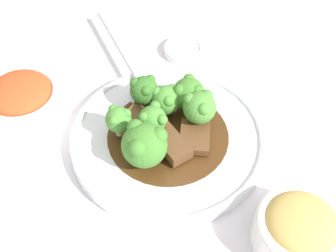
% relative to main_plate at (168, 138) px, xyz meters
% --- Properties ---
extents(ground_plane, '(4.00, 4.00, 0.00)m').
position_rel_main_plate_xyz_m(ground_plane, '(0.00, 0.00, -0.01)').
color(ground_plane, silver).
extents(main_plate, '(0.26, 0.26, 0.02)m').
position_rel_main_plate_xyz_m(main_plate, '(0.00, 0.00, 0.00)').
color(main_plate, white).
rests_on(main_plate, ground_plane).
extents(beef_strip_0, '(0.07, 0.05, 0.01)m').
position_rel_main_plate_xyz_m(beef_strip_0, '(-0.01, 0.04, 0.02)').
color(beef_strip_0, brown).
rests_on(beef_strip_0, main_plate).
extents(beef_strip_1, '(0.06, 0.06, 0.01)m').
position_rel_main_plate_xyz_m(beef_strip_1, '(0.02, -0.03, 0.01)').
color(beef_strip_1, brown).
rests_on(beef_strip_1, main_plate).
extents(beef_strip_2, '(0.04, 0.07, 0.02)m').
position_rel_main_plate_xyz_m(beef_strip_2, '(-0.01, -0.01, 0.02)').
color(beef_strip_2, brown).
rests_on(beef_strip_2, main_plate).
extents(broccoli_floret_0, '(0.04, 0.04, 0.04)m').
position_rel_main_plate_xyz_m(broccoli_floret_0, '(0.03, 0.03, 0.03)').
color(broccoli_floret_0, '#7FA84C').
rests_on(broccoli_floret_0, main_plate).
extents(broccoli_floret_1, '(0.04, 0.04, 0.04)m').
position_rel_main_plate_xyz_m(broccoli_floret_1, '(-0.01, 0.02, 0.04)').
color(broccoli_floret_1, '#8EB756').
rests_on(broccoli_floret_1, main_plate).
extents(broccoli_floret_2, '(0.06, 0.06, 0.06)m').
position_rel_main_plate_xyz_m(broccoli_floret_2, '(-0.05, -0.01, 0.04)').
color(broccoli_floret_2, '#7FA84C').
rests_on(broccoli_floret_2, main_plate).
extents(broccoli_floret_3, '(0.04, 0.04, 0.05)m').
position_rel_main_plate_xyz_m(broccoli_floret_3, '(0.04, -0.02, 0.04)').
color(broccoli_floret_3, '#8EB756').
rests_on(broccoli_floret_3, main_plate).
extents(broccoli_floret_4, '(0.04, 0.04, 0.05)m').
position_rel_main_plate_xyz_m(broccoli_floret_4, '(0.05, 0.01, 0.04)').
color(broccoli_floret_4, '#7FA84C').
rests_on(broccoli_floret_4, main_plate).
extents(broccoli_floret_5, '(0.03, 0.03, 0.04)m').
position_rel_main_plate_xyz_m(broccoli_floret_5, '(-0.04, 0.05, 0.04)').
color(broccoli_floret_5, '#8EB756').
rests_on(broccoli_floret_5, main_plate).
extents(broccoli_floret_6, '(0.04, 0.04, 0.05)m').
position_rel_main_plate_xyz_m(broccoli_floret_6, '(0.01, 0.06, 0.04)').
color(broccoli_floret_6, '#8EB756').
rests_on(broccoli_floret_6, main_plate).
extents(serving_spoon, '(0.12, 0.24, 0.01)m').
position_rel_main_plate_xyz_m(serving_spoon, '(0.03, 0.08, 0.02)').
color(serving_spoon, '#B7B7BC').
rests_on(serving_spoon, main_plate).
extents(side_bowl_kimchi, '(0.11, 0.11, 0.06)m').
position_rel_main_plate_xyz_m(side_bowl_kimchi, '(-0.10, 0.18, 0.02)').
color(side_bowl_kimchi, white).
rests_on(side_bowl_kimchi, ground_plane).
extents(side_bowl_appetizer, '(0.10, 0.10, 0.06)m').
position_rel_main_plate_xyz_m(side_bowl_appetizer, '(-0.01, -0.20, 0.02)').
color(side_bowl_appetizer, white).
rests_on(side_bowl_appetizer, ground_plane).
extents(sauce_dish, '(0.06, 0.06, 0.01)m').
position_rel_main_plate_xyz_m(sauce_dish, '(0.15, 0.11, -0.00)').
color(sauce_dish, white).
rests_on(sauce_dish, ground_plane).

